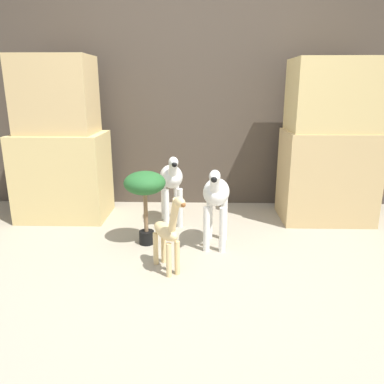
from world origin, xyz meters
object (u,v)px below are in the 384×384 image
(zebra_right, at_px, (216,197))
(giraffe_figurine, at_px, (168,233))
(zebra_left, at_px, (172,181))
(potted_palm_front, at_px, (145,187))

(zebra_right, relative_size, giraffe_figurine, 1.14)
(zebra_right, distance_m, giraffe_figurine, 0.57)
(zebra_left, relative_size, giraffe_figurine, 1.14)
(giraffe_figurine, bearing_deg, potted_palm_front, 115.25)
(giraffe_figurine, height_order, potted_palm_front, potted_palm_front)
(zebra_left, xyz_separation_m, potted_palm_front, (-0.17, -0.48, 0.06))
(giraffe_figurine, bearing_deg, zebra_right, 51.95)
(zebra_left, relative_size, potted_palm_front, 1.10)
(zebra_left, distance_m, giraffe_figurine, 0.95)
(zebra_right, bearing_deg, zebra_left, 127.63)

